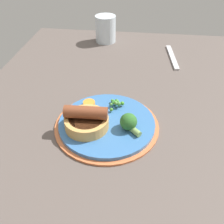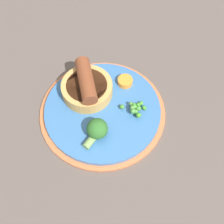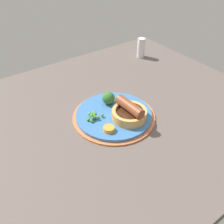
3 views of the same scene
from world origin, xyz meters
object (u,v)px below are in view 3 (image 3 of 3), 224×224
(carrot_slice_2, at_px, (109,129))
(dinner_plate, at_px, (114,116))
(broccoli_floret_near, at_px, (109,98))
(salt_shaker, at_px, (141,48))
(sausage_pudding, at_px, (129,112))
(pea_pile, at_px, (94,115))

(carrot_slice_2, bearing_deg, dinner_plate, -136.08)
(broccoli_floret_near, distance_m, carrot_slice_2, 0.13)
(dinner_plate, distance_m, salt_shaker, 0.43)
(dinner_plate, xyz_separation_m, carrot_slice_2, (0.05, 0.05, 0.01))
(dinner_plate, height_order, sausage_pudding, sausage_pudding)
(sausage_pudding, distance_m, carrot_slice_2, 0.08)
(sausage_pudding, distance_m, pea_pile, 0.10)
(pea_pile, bearing_deg, broccoli_floret_near, -154.67)
(sausage_pudding, xyz_separation_m, salt_shaker, (-0.31, -0.31, 0.01))
(sausage_pudding, height_order, broccoli_floret_near, sausage_pudding)
(carrot_slice_2, relative_size, salt_shaker, 0.37)
(pea_pile, distance_m, carrot_slice_2, 0.07)
(carrot_slice_2, height_order, salt_shaker, salt_shaker)
(pea_pile, bearing_deg, dinner_plate, 165.86)
(salt_shaker, bearing_deg, sausage_pudding, 44.83)
(dinner_plate, relative_size, salt_shaker, 3.02)
(broccoli_floret_near, relative_size, salt_shaker, 0.63)
(pea_pile, xyz_separation_m, carrot_slice_2, (-0.01, 0.07, -0.00))
(dinner_plate, distance_m, sausage_pudding, 0.06)
(dinner_plate, height_order, broccoli_floret_near, broccoli_floret_near)
(pea_pile, height_order, broccoli_floret_near, broccoli_floret_near)
(dinner_plate, xyz_separation_m, salt_shaker, (-0.33, -0.26, 0.03))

